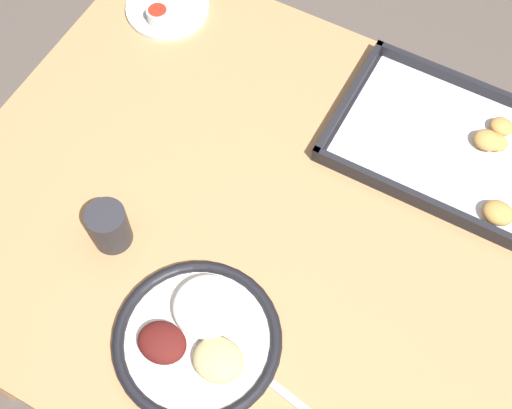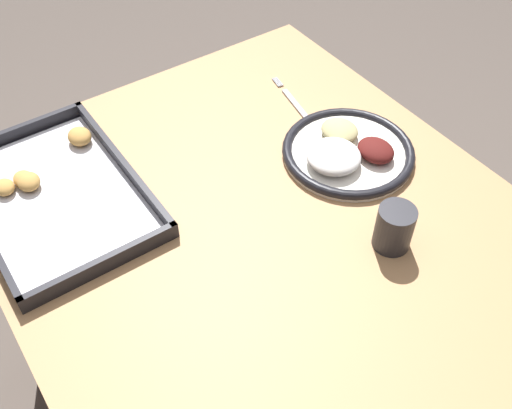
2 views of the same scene
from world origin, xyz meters
name	(u,v)px [view 2 (image 2 of 2)]	position (x,y,z in m)	size (l,w,h in m)	color
ground_plane	(259,396)	(0.00, 0.00, 0.00)	(8.00, 8.00, 0.00)	#564C44
dining_table	(260,256)	(0.00, 0.00, 0.62)	(1.04, 0.91, 0.73)	#AD7F51
dinner_plate	(347,151)	(0.04, -0.24, 0.74)	(0.27, 0.27, 0.05)	white
fork	(297,106)	(0.23, -0.26, 0.73)	(0.21, 0.05, 0.00)	#B2B2B7
baking_tray	(54,191)	(0.27, 0.29, 0.74)	(0.43, 0.29, 0.04)	black
drinking_cup	(394,228)	(-0.18, -0.16, 0.77)	(0.07, 0.07, 0.09)	#28282D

